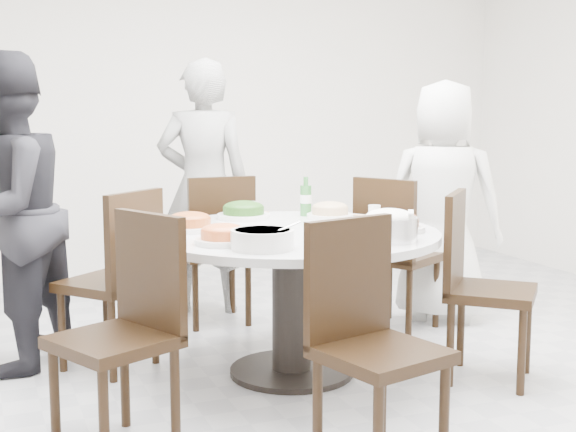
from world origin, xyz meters
name	(u,v)px	position (x,y,z in m)	size (l,w,h in m)	color
floor	(323,385)	(0.00, 0.00, 0.00)	(6.00, 6.00, 0.01)	#B0B1B5
wall_back	(174,102)	(0.00, 3.00, 1.40)	(6.00, 0.01, 2.80)	white
dining_table	(292,303)	(-0.08, 0.22, 0.38)	(1.50, 1.50, 0.75)	silver
chair_ne	(399,253)	(0.85, 0.76, 0.47)	(0.42, 0.42, 0.95)	black
chair_n	(214,249)	(-0.17, 1.33, 0.47)	(0.42, 0.42, 0.95)	black
chair_nw	(108,280)	(-0.94, 0.67, 0.47)	(0.42, 0.42, 0.95)	black
chair_sw	(113,336)	(-1.09, -0.37, 0.47)	(0.42, 0.42, 0.95)	black
chair_s	(381,348)	(-0.17, -0.91, 0.47)	(0.42, 0.42, 0.95)	black
chair_se	(491,288)	(0.81, -0.23, 0.47)	(0.42, 0.42, 0.95)	black
diner_right	(443,202)	(1.21, 0.85, 0.77)	(0.75, 0.49, 1.54)	white
diner_middle	(204,187)	(-0.15, 1.62, 0.84)	(0.61, 0.40, 1.68)	black
diner_left	(5,213)	(-1.43, 0.85, 0.83)	(0.81, 0.63, 1.66)	black
dish_greens	(244,212)	(-0.17, 0.73, 0.79)	(0.30, 0.30, 0.08)	white
dish_pale	(330,212)	(0.28, 0.55, 0.79)	(0.26, 0.26, 0.07)	white
dish_orange	(190,224)	(-0.56, 0.42, 0.79)	(0.27, 0.27, 0.07)	white
dish_redbrown	(396,224)	(0.41, 0.02, 0.79)	(0.30, 0.30, 0.07)	white
dish_tofu	(223,237)	(-0.52, -0.02, 0.78)	(0.26, 0.26, 0.07)	white
rice_bowl	(389,229)	(0.23, -0.22, 0.81)	(0.27, 0.27, 0.11)	silver
soup_bowl	(262,239)	(-0.39, -0.20, 0.79)	(0.28, 0.28, 0.09)	white
beverage_bottle	(306,196)	(0.20, 0.71, 0.86)	(0.06, 0.06, 0.23)	#2D7231
tea_cups	(244,208)	(-0.12, 0.86, 0.79)	(0.07, 0.07, 0.08)	white
chopsticks	(245,213)	(-0.10, 0.90, 0.76)	(0.24, 0.04, 0.01)	tan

